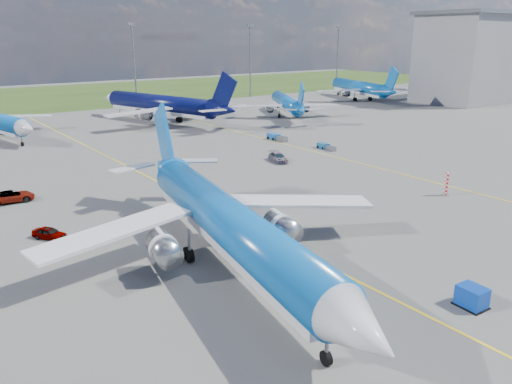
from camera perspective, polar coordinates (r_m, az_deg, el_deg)
ground at (r=42.39m, az=10.35°, el=-9.42°), size 400.00×400.00×0.00m
taxiway_lines at (r=63.09m, az=-8.09°, el=-0.27°), size 60.25×160.00×0.02m
floodlight_masts at (r=140.83m, az=-21.46°, el=13.56°), size 202.20×0.50×22.70m
terminal_building at (r=171.17m, az=24.17°, el=13.89°), size 42.00×22.00×26.00m
warning_post at (r=66.01m, az=20.96°, el=0.87°), size 0.50×0.50×3.00m
bg_jet_n at (r=118.63m, az=-10.79°, el=7.83°), size 45.56×53.24×11.98m
bg_jet_ne at (r=126.40m, az=3.50°, el=8.66°), size 41.71×45.12×9.50m
bg_jet_ene at (r=163.05m, az=11.59°, el=10.29°), size 44.40×50.58×11.08m
main_airliner at (r=43.15m, az=-2.94°, el=-8.63°), size 41.23×49.56×11.54m
uld_container at (r=40.26m, az=23.45°, el=-10.92°), size 1.68×2.05×1.56m
service_car_a at (r=52.72m, az=-22.55°, el=-4.36°), size 3.09×3.67×1.19m
service_car_b at (r=66.11m, az=-26.15°, el=-0.46°), size 5.28×2.77×1.42m
service_car_c at (r=79.03m, az=2.53°, el=3.98°), size 3.30×5.17×1.39m
baggage_tug_w at (r=88.81m, az=7.98°, el=5.14°), size 1.53×4.27×0.94m
baggage_tug_e at (r=95.98m, az=2.37°, el=6.25°), size 1.48×5.00×1.12m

